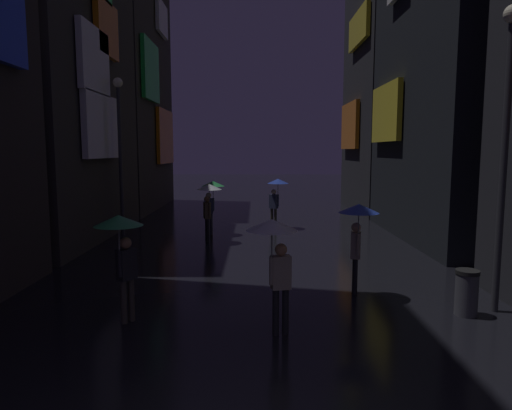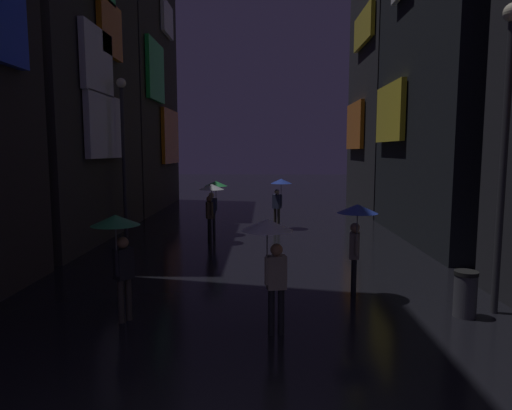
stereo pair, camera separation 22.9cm
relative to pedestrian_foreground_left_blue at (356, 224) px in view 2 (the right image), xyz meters
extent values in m
cube|color=#33302D|center=(-9.86, 6.92, 4.61)|extent=(4.00, 8.77, 12.56)
cube|color=white|center=(-7.71, 6.10, 2.48)|extent=(0.20, 3.42, 2.23)
cube|color=white|center=(-7.71, 5.55, 4.64)|extent=(0.20, 2.59, 2.17)
cube|color=orange|center=(-7.71, 7.00, 6.02)|extent=(0.20, 2.22, 1.95)
cube|color=#33302D|center=(-9.86, 16.02, 5.35)|extent=(4.00, 8.96, 14.03)
cube|color=orange|center=(-7.71, 17.33, 2.45)|extent=(0.20, 4.04, 3.16)
cube|color=#26E54C|center=(-7.71, 13.91, 5.69)|extent=(0.20, 3.23, 3.00)
cube|color=white|center=(-7.71, 17.12, 9.17)|extent=(0.20, 2.53, 1.81)
cube|color=yellow|center=(2.99, 8.66, 3.14)|extent=(0.20, 3.58, 2.30)
cube|color=#232328|center=(5.14, 15.20, 9.21)|extent=(4.00, 7.32, 21.75)
cube|color=orange|center=(2.99, 15.84, 3.01)|extent=(0.20, 3.91, 2.56)
cube|color=yellow|center=(2.99, 14.17, 7.88)|extent=(0.20, 4.04, 1.70)
cylinder|color=black|center=(0.02, 0.21, -1.24)|extent=(0.12, 0.12, 0.85)
cylinder|color=black|center=(-0.03, 0.04, -1.24)|extent=(0.12, 0.12, 0.85)
cube|color=gray|center=(0.00, 0.13, -0.52)|extent=(0.29, 0.38, 0.60)
sphere|color=tan|center=(0.00, 0.13, -0.11)|extent=(0.22, 0.22, 0.22)
cylinder|color=gray|center=(0.00, -0.06, -0.47)|extent=(0.09, 0.09, 0.50)
cylinder|color=slate|center=(0.00, -0.06, -0.13)|extent=(0.02, 0.02, 0.77)
cone|color=#263FB2|center=(0.00, -0.06, 0.35)|extent=(0.90, 0.90, 0.20)
cylinder|color=#2D2D38|center=(-4.24, 7.55, -1.24)|extent=(0.12, 0.12, 0.85)
cylinder|color=#2D2D38|center=(-4.06, 7.56, -1.24)|extent=(0.12, 0.12, 0.85)
cube|color=#333859|center=(-4.15, 7.55, -0.52)|extent=(0.35, 0.24, 0.60)
sphere|color=beige|center=(-4.15, 7.55, -0.11)|extent=(0.22, 0.22, 0.22)
cylinder|color=#333859|center=(-3.97, 7.61, -0.47)|extent=(0.09, 0.09, 0.50)
cylinder|color=slate|center=(-3.97, 7.61, -0.13)|extent=(0.02, 0.02, 0.77)
cone|color=green|center=(-3.97, 7.61, 0.35)|extent=(0.90, 0.90, 0.20)
cylinder|color=#38332D|center=(-4.71, -1.58, -1.24)|extent=(0.12, 0.12, 0.85)
cylinder|color=#38332D|center=(-4.82, -1.72, -1.24)|extent=(0.12, 0.12, 0.85)
cube|color=black|center=(-4.77, -1.65, -0.52)|extent=(0.38, 0.40, 0.60)
sphere|color=#9E7051|center=(-4.77, -1.65, -0.11)|extent=(0.22, 0.22, 0.22)
cylinder|color=black|center=(-4.84, -1.82, -0.47)|extent=(0.09, 0.09, 0.50)
cylinder|color=slate|center=(-4.84, -1.82, -0.13)|extent=(0.02, 0.02, 0.77)
cone|color=green|center=(-4.84, -1.82, 0.35)|extent=(0.90, 0.90, 0.20)
cylinder|color=black|center=(-1.76, -2.21, -1.24)|extent=(0.12, 0.12, 0.85)
cylinder|color=black|center=(-1.94, -2.25, -1.24)|extent=(0.12, 0.12, 0.85)
cube|color=gray|center=(-1.85, -2.23, -0.52)|extent=(0.38, 0.28, 0.60)
sphere|color=#9E7051|center=(-1.85, -2.23, -0.11)|extent=(0.22, 0.22, 0.22)
cylinder|color=gray|center=(-2.02, -2.32, -0.47)|extent=(0.09, 0.09, 0.50)
cylinder|color=slate|center=(-2.02, -2.32, -0.13)|extent=(0.02, 0.02, 0.77)
cone|color=silver|center=(-2.02, -2.32, 0.35)|extent=(0.90, 0.90, 0.20)
cylinder|color=black|center=(-4.09, 6.30, -1.24)|extent=(0.12, 0.12, 0.85)
cylinder|color=black|center=(-4.04, 6.13, -1.24)|extent=(0.12, 0.12, 0.85)
cube|color=brown|center=(-4.06, 6.21, -0.52)|extent=(0.31, 0.39, 0.60)
sphere|color=#9E7051|center=(-4.06, 6.21, -0.11)|extent=(0.22, 0.22, 0.22)
cylinder|color=brown|center=(-3.96, 6.05, -0.47)|extent=(0.09, 0.09, 0.50)
cylinder|color=slate|center=(-3.96, 6.05, -0.13)|extent=(0.02, 0.02, 0.77)
cone|color=silver|center=(-3.96, 6.05, 0.35)|extent=(0.90, 0.90, 0.20)
cylinder|color=#38332D|center=(-1.61, 9.21, -1.24)|extent=(0.12, 0.12, 0.85)
cylinder|color=#38332D|center=(-1.47, 9.10, -1.24)|extent=(0.12, 0.12, 0.85)
cube|color=#333859|center=(-1.54, 9.16, -0.52)|extent=(0.40, 0.38, 0.60)
sphere|color=beige|center=(-1.54, 9.16, -0.11)|extent=(0.22, 0.22, 0.22)
cylinder|color=#333859|center=(-1.36, 9.09, -0.47)|extent=(0.09, 0.09, 0.50)
cylinder|color=slate|center=(-1.36, 9.09, -0.13)|extent=(0.02, 0.02, 0.77)
cone|color=#263FB2|center=(-1.36, 9.09, 0.35)|extent=(0.90, 0.90, 0.20)
cylinder|color=#2D2D33|center=(-7.36, 6.96, 1.13)|extent=(0.14, 0.14, 5.60)
sphere|color=#F9EFCC|center=(-7.36, 6.96, 4.11)|extent=(0.36, 0.36, 0.36)
cylinder|color=#2D2D33|center=(2.64, -1.04, 1.19)|extent=(0.14, 0.14, 5.73)
cylinder|color=#3F3F47|center=(1.94, -1.26, -1.24)|extent=(0.44, 0.44, 0.85)
cylinder|color=black|center=(1.94, -1.26, -0.78)|extent=(0.46, 0.46, 0.08)
camera|label=1|loc=(-2.29, -10.14, 1.63)|focal=32.00mm
camera|label=2|loc=(-2.06, -10.14, 1.63)|focal=32.00mm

